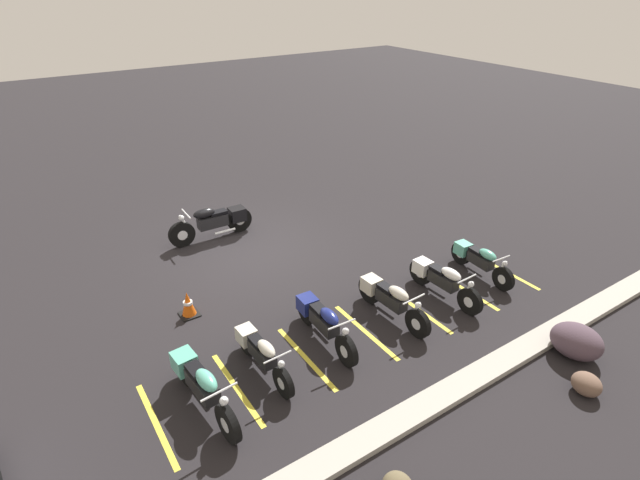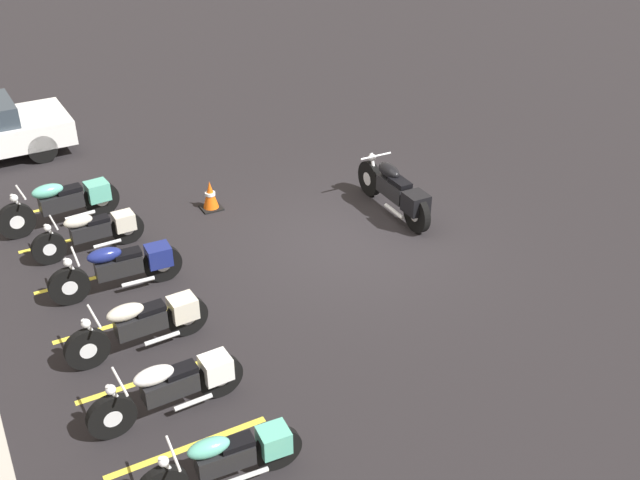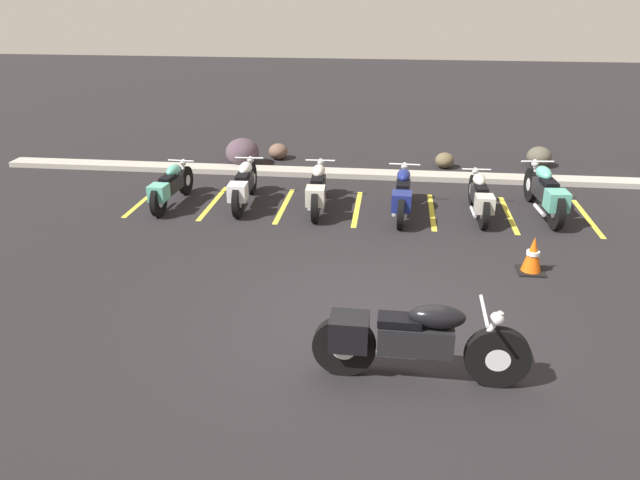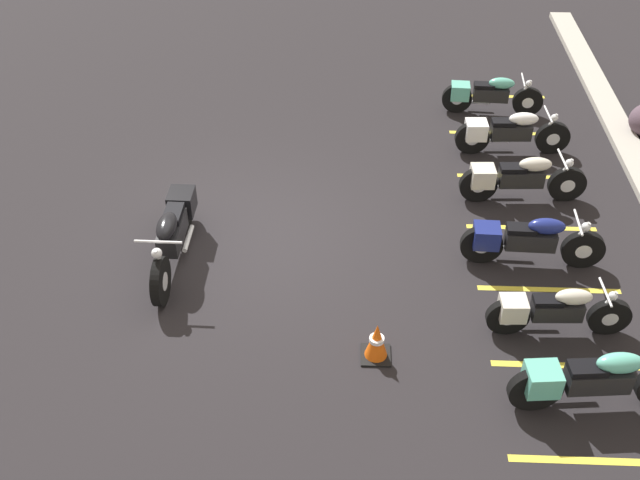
{
  "view_description": "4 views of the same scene",
  "coord_description": "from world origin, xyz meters",
  "px_view_note": "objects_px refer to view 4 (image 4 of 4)",
  "views": [
    {
      "loc": [
        4.87,
        10.79,
        6.65
      ],
      "look_at": [
        -0.96,
        1.93,
        0.89
      ],
      "focal_mm": 28.0,
      "sensor_mm": 36.0,
      "label": 1
    },
    {
      "loc": [
        -10.04,
        6.18,
        6.93
      ],
      "look_at": [
        -0.68,
        1.09,
        0.66
      ],
      "focal_mm": 42.0,
      "sensor_mm": 36.0,
      "label": 2
    },
    {
      "loc": [
        0.21,
        -7.21,
        4.18
      ],
      "look_at": [
        -0.76,
        0.84,
        0.8
      ],
      "focal_mm": 35.0,
      "sensor_mm": 36.0,
      "label": 3
    },
    {
      "loc": [
        9.19,
        1.37,
        7.58
      ],
      "look_at": [
        0.67,
        1.03,
        0.55
      ],
      "focal_mm": 42.0,
      "sensor_mm": 36.0,
      "label": 4
    }
  ],
  "objects_px": {
    "parked_bike_0": "(488,94)",
    "parked_bike_5": "(592,380)",
    "parked_bike_1": "(507,132)",
    "motorcycle_black_featured": "(174,231)",
    "parked_bike_3": "(526,240)",
    "parked_bike_4": "(553,310)",
    "traffic_cone": "(377,342)",
    "parked_bike_2": "(517,178)"
  },
  "relations": [
    {
      "from": "parked_bike_2",
      "to": "parked_bike_5",
      "type": "xyz_separation_m",
      "value": [
        4.33,
        0.2,
        0.03
      ]
    },
    {
      "from": "parked_bike_0",
      "to": "parked_bike_2",
      "type": "height_order",
      "value": "parked_bike_2"
    },
    {
      "from": "parked_bike_0",
      "to": "traffic_cone",
      "type": "bearing_deg",
      "value": -105.96
    },
    {
      "from": "parked_bike_5",
      "to": "parked_bike_3",
      "type": "bearing_deg",
      "value": 91.95
    },
    {
      "from": "motorcycle_black_featured",
      "to": "parked_bike_2",
      "type": "bearing_deg",
      "value": 108.23
    },
    {
      "from": "parked_bike_4",
      "to": "traffic_cone",
      "type": "height_order",
      "value": "parked_bike_4"
    },
    {
      "from": "parked_bike_2",
      "to": "traffic_cone",
      "type": "bearing_deg",
      "value": -126.27
    },
    {
      "from": "motorcycle_black_featured",
      "to": "traffic_cone",
      "type": "xyz_separation_m",
      "value": [
        1.93,
        3.04,
        -0.23
      ]
    },
    {
      "from": "parked_bike_2",
      "to": "parked_bike_4",
      "type": "bearing_deg",
      "value": -93.15
    },
    {
      "from": "motorcycle_black_featured",
      "to": "parked_bike_0",
      "type": "bearing_deg",
      "value": 131.84
    },
    {
      "from": "parked_bike_0",
      "to": "parked_bike_3",
      "type": "bearing_deg",
      "value": -87.08
    },
    {
      "from": "parked_bike_0",
      "to": "parked_bike_3",
      "type": "relative_size",
      "value": 0.92
    },
    {
      "from": "parked_bike_0",
      "to": "parked_bike_5",
      "type": "bearing_deg",
      "value": -84.27
    },
    {
      "from": "parked_bike_3",
      "to": "traffic_cone",
      "type": "relative_size",
      "value": 3.68
    },
    {
      "from": "parked_bike_0",
      "to": "traffic_cone",
      "type": "height_order",
      "value": "parked_bike_0"
    },
    {
      "from": "parked_bike_1",
      "to": "parked_bike_2",
      "type": "xyz_separation_m",
      "value": [
        1.49,
        -0.06,
        0.01
      ]
    },
    {
      "from": "parked_bike_3",
      "to": "parked_bike_4",
      "type": "distance_m",
      "value": 1.46
    },
    {
      "from": "parked_bike_4",
      "to": "parked_bike_1",
      "type": "bearing_deg",
      "value": 86.83
    },
    {
      "from": "parked_bike_0",
      "to": "traffic_cone",
      "type": "xyz_separation_m",
      "value": [
        6.56,
        -2.31,
        -0.14
      ]
    },
    {
      "from": "parked_bike_0",
      "to": "parked_bike_4",
      "type": "height_order",
      "value": "same"
    },
    {
      "from": "parked_bike_1",
      "to": "motorcycle_black_featured",
      "type": "bearing_deg",
      "value": -152.35
    },
    {
      "from": "parked_bike_0",
      "to": "parked_bike_4",
      "type": "bearing_deg",
      "value": -85.88
    },
    {
      "from": "parked_bike_3",
      "to": "parked_bike_2",
      "type": "bearing_deg",
      "value": 87.24
    },
    {
      "from": "parked_bike_2",
      "to": "parked_bike_4",
      "type": "distance_m",
      "value": 3.09
    },
    {
      "from": "parked_bike_4",
      "to": "parked_bike_5",
      "type": "distance_m",
      "value": 1.27
    },
    {
      "from": "parked_bike_4",
      "to": "traffic_cone",
      "type": "bearing_deg",
      "value": -169.3
    },
    {
      "from": "parked_bike_0",
      "to": "parked_bike_5",
      "type": "xyz_separation_m",
      "value": [
        7.27,
        0.29,
        0.06
      ]
    },
    {
      "from": "parked_bike_0",
      "to": "parked_bike_3",
      "type": "xyz_separation_m",
      "value": [
        4.57,
        -0.04,
        0.04
      ]
    },
    {
      "from": "motorcycle_black_featured",
      "to": "parked_bike_2",
      "type": "relative_size",
      "value": 1.13
    },
    {
      "from": "parked_bike_1",
      "to": "parked_bike_5",
      "type": "bearing_deg",
      "value": -91.04
    },
    {
      "from": "parked_bike_0",
      "to": "traffic_cone",
      "type": "relative_size",
      "value": 3.37
    },
    {
      "from": "parked_bike_0",
      "to": "parked_bike_4",
      "type": "xyz_separation_m",
      "value": [
        6.02,
        0.07,
        -0.0
      ]
    },
    {
      "from": "parked_bike_1",
      "to": "traffic_cone",
      "type": "distance_m",
      "value": 5.68
    },
    {
      "from": "motorcycle_black_featured",
      "to": "parked_bike_4",
      "type": "distance_m",
      "value": 5.6
    },
    {
      "from": "parked_bike_3",
      "to": "parked_bike_4",
      "type": "xyz_separation_m",
      "value": [
        1.45,
        0.11,
        -0.04
      ]
    },
    {
      "from": "parked_bike_3",
      "to": "parked_bike_4",
      "type": "bearing_deg",
      "value": -83.51
    },
    {
      "from": "parked_bike_1",
      "to": "parked_bike_2",
      "type": "relative_size",
      "value": 0.99
    },
    {
      "from": "motorcycle_black_featured",
      "to": "parked_bike_5",
      "type": "height_order",
      "value": "motorcycle_black_featured"
    },
    {
      "from": "motorcycle_black_featured",
      "to": "parked_bike_2",
      "type": "height_order",
      "value": "motorcycle_black_featured"
    },
    {
      "from": "motorcycle_black_featured",
      "to": "parked_bike_3",
      "type": "xyz_separation_m",
      "value": [
        -0.06,
        5.31,
        -0.05
      ]
    },
    {
      "from": "parked_bike_2",
      "to": "parked_bike_3",
      "type": "xyz_separation_m",
      "value": [
        1.64,
        -0.14,
        0.01
      ]
    },
    {
      "from": "parked_bike_0",
      "to": "parked_bike_2",
      "type": "distance_m",
      "value": 2.94
    }
  ]
}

